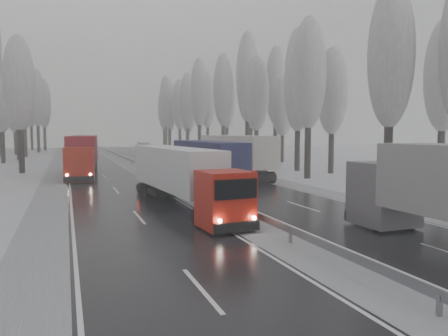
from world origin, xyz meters
TOP-DOWN VIEW (x-y plane):
  - ground at (0.00, 0.00)m, footprint 260.00×260.00m
  - carriageway_right at (5.25, 30.00)m, footprint 7.50×200.00m
  - carriageway_left at (-5.25, 30.00)m, footprint 7.50×200.00m
  - median_slush at (0.00, 30.00)m, footprint 3.00×200.00m
  - shoulder_right at (10.20, 30.00)m, footprint 2.40×200.00m
  - shoulder_left at (-10.20, 30.00)m, footprint 2.40×200.00m
  - median_guardrail at (0.00, 29.99)m, footprint 0.12×200.00m
  - tree_16 at (15.04, 15.67)m, footprint 3.60×3.60m
  - tree_17 at (24.68, 19.67)m, footprint 3.60×3.60m
  - tree_18 at (14.51, 27.03)m, footprint 3.60×3.60m
  - tree_19 at (20.02, 31.03)m, footprint 3.60×3.60m
  - tree_20 at (17.90, 35.17)m, footprint 3.60×3.60m
  - tree_21 at (20.12, 39.17)m, footprint 3.60×3.60m
  - tree_22 at (17.02, 45.60)m, footprint 3.60×3.60m
  - tree_23 at (23.31, 49.60)m, footprint 3.60×3.60m
  - tree_24 at (17.90, 51.02)m, footprint 3.60×3.60m
  - tree_25 at (24.81, 55.02)m, footprint 3.60×3.60m
  - tree_26 at (17.56, 61.27)m, footprint 3.60×3.60m
  - tree_27 at (24.72, 65.27)m, footprint 3.60×3.60m
  - tree_28 at (16.34, 71.95)m, footprint 3.60×3.60m
  - tree_29 at (23.71, 75.95)m, footprint 3.60×3.60m
  - tree_30 at (16.56, 81.70)m, footprint 3.60×3.60m
  - tree_31 at (22.48, 85.70)m, footprint 3.60×3.60m
  - tree_32 at (16.63, 89.21)m, footprint 3.60×3.60m
  - tree_33 at (19.77, 93.21)m, footprint 3.60×3.60m
  - tree_34 at (15.73, 96.32)m, footprint 3.60×3.60m
  - tree_35 at (24.94, 100.32)m, footprint 3.60×3.60m
  - tree_36 at (17.04, 106.16)m, footprint 3.60×3.60m
  - tree_37 at (24.02, 110.16)m, footprint 3.60×3.60m
  - tree_38 at (18.73, 116.73)m, footprint 3.60×3.60m
  - tree_39 at (21.55, 120.73)m, footprint 3.60×3.60m
  - tree_62 at (-13.94, 43.73)m, footprint 3.60×3.60m
  - tree_66 at (-18.16, 62.35)m, footprint 3.60×3.60m
  - tree_68 at (-16.58, 69.11)m, footprint 3.60×3.60m
  - tree_70 at (-16.33, 79.19)m, footprint 3.60×3.60m
  - tree_72 at (-18.93, 88.54)m, footprint 3.60×3.60m
  - tree_73 at (-21.82, 92.54)m, footprint 3.60×3.60m
  - tree_74 at (-15.07, 99.33)m, footprint 3.60×3.60m
  - tree_76 at (-14.05, 108.72)m, footprint 3.60×3.60m
  - tree_77 at (-19.66, 112.72)m, footprint 3.60×3.60m
  - tree_78 at (-17.56, 115.31)m, footprint 3.60×3.60m
  - tree_79 at (-20.33, 119.31)m, footprint 3.60×3.60m
  - truck_blue_box at (2.30, 24.21)m, footprint 2.88×15.73m
  - truck_cream_box at (7.62, 31.08)m, footprint 3.38×17.44m
  - box_truck_distant at (6.45, 80.40)m, footprint 2.68×7.16m
  - truck_red_white at (-2.31, 14.08)m, footprint 3.50×14.96m
  - truck_red_red at (-7.29, 37.57)m, footprint 4.16×17.30m

SIDE VIEW (x-z plane):
  - ground at x=0.00m, z-range 0.00..0.00m
  - carriageway_right at x=5.25m, z-range 0.00..0.03m
  - carriageway_left at x=-5.25m, z-range 0.00..0.03m
  - median_slush at x=0.00m, z-range 0.00..0.04m
  - shoulder_right at x=10.20m, z-range 0.00..0.04m
  - shoulder_left at x=-10.20m, z-range 0.00..0.04m
  - median_guardrail at x=0.00m, z-range 0.22..0.98m
  - box_truck_distant at x=6.45m, z-range 0.02..2.64m
  - truck_red_white at x=-2.31m, z-range 0.32..4.12m
  - truck_blue_box at x=2.30m, z-range 0.34..4.35m
  - truck_red_red at x=-7.29m, z-range 0.37..4.77m
  - truck_cream_box at x=7.62m, z-range 0.37..4.82m
  - tree_23 at x=23.31m, z-range 1.99..15.54m
  - tree_77 at x=-19.66m, z-range 2.10..16.42m
  - tree_33 at x=19.77m, z-range 2.10..16.42m
  - tree_19 at x=20.02m, z-range 2.13..16.70m
  - tree_72 at x=-18.93m, z-range 2.21..17.31m
  - tree_66 at x=-18.16m, z-range 2.22..17.45m
  - tree_17 at x=24.68m, z-range 2.27..17.80m
  - tree_20 at x=17.90m, z-range 2.29..18.00m
  - tree_22 at x=17.02m, z-range 2.31..18.17m
  - tree_62 at x=-13.94m, z-range 2.34..18.38m
  - tree_39 at x=21.55m, z-range 2.36..18.54m
  - tree_37 at x=24.02m, z-range 2.38..18.75m
  - tree_16 at x=15.04m, z-range 2.40..18.93m
  - tree_18 at x=14.51m, z-range 2.41..18.99m
  - tree_68 at x=-16.58m, z-range 2.42..19.07m
  - tree_79 at x=-20.33m, z-range 2.48..19.54m
  - tree_70 at x=-16.33m, z-range 2.48..19.57m
  - tree_73 at x=-21.82m, z-range 2.50..19.72m
  - tree_32 at x=16.63m, z-range 2.51..19.85m
  - tree_27 at x=24.72m, z-range 2.55..20.17m
  - tree_34 at x=15.73m, z-range 2.55..20.19m
  - tree_30 at x=16.56m, z-range 2.59..20.45m
  - tree_38 at x=18.73m, z-range 2.60..20.58m
  - tree_29 at x=23.71m, z-range 2.62..20.73m
  - tree_35 at x=24.94m, z-range 2.64..20.89m
  - tree_76 at x=-14.05m, z-range 2.68..21.23m
  - tree_31 at x=22.48m, z-range 2.68..21.26m
  - tree_21 at x=20.12m, z-range 2.69..21.31m
  - tree_26 at x=17.56m, z-range 2.71..21.49m
  - tree_25 at x=24.81m, z-range 2.80..22.24m
  - tree_78 at x=-17.56m, z-range 2.81..22.37m
  - tree_28 at x=16.34m, z-range 2.82..22.45m
  - tree_74 at x=-15.07m, z-range 2.83..22.52m
  - tree_36 at x=17.04m, z-range 2.91..23.13m
  - tree_24 at x=17.90m, z-range 2.94..23.43m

